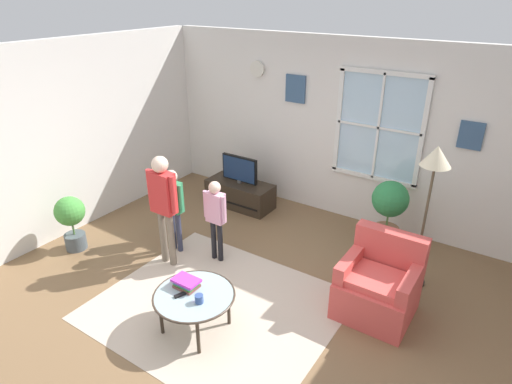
# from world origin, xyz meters

# --- Properties ---
(ground_plane) EXTENTS (6.48, 6.08, 0.02)m
(ground_plane) POSITION_xyz_m (0.00, 0.00, -0.01)
(ground_plane) COLOR brown
(back_wall) EXTENTS (5.88, 0.17, 2.61)m
(back_wall) POSITION_xyz_m (0.01, 2.80, 1.31)
(back_wall) COLOR silver
(back_wall) RESTS_ON ground_plane
(side_wall_left) EXTENTS (0.12, 5.48, 2.61)m
(side_wall_left) POSITION_xyz_m (-3.00, 0.00, 1.31)
(side_wall_left) COLOR silver
(side_wall_left) RESTS_ON ground_plane
(area_rug) EXTENTS (2.51, 2.14, 0.01)m
(area_rug) POSITION_xyz_m (-0.18, 0.00, 0.00)
(area_rug) COLOR #C6B29E
(area_rug) RESTS_ON ground_plane
(tv_stand) EXTENTS (1.07, 0.48, 0.40)m
(tv_stand) POSITION_xyz_m (-1.40, 2.14, 0.20)
(tv_stand) COLOR #2D2319
(tv_stand) RESTS_ON ground_plane
(television) EXTENTS (0.62, 0.08, 0.44)m
(television) POSITION_xyz_m (-1.40, 2.14, 0.63)
(television) COLOR #4C4C4C
(television) RESTS_ON tv_stand
(armchair) EXTENTS (0.76, 0.74, 0.87)m
(armchair) POSITION_xyz_m (1.29, 0.91, 0.33)
(armchair) COLOR #D14C47
(armchair) RESTS_ON ground_plane
(coffee_table) EXTENTS (0.83, 0.83, 0.43)m
(coffee_table) POSITION_xyz_m (-0.15, -0.38, 0.41)
(coffee_table) COLOR #99B2B7
(coffee_table) RESTS_ON ground_plane
(book_stack) EXTENTS (0.27, 0.18, 0.10)m
(book_stack) POSITION_xyz_m (-0.29, -0.33, 0.48)
(book_stack) COLOR brown
(book_stack) RESTS_ON coffee_table
(cup) EXTENTS (0.08, 0.08, 0.09)m
(cup) POSITION_xyz_m (-0.03, -0.44, 0.47)
(cup) COLOR #334C8C
(cup) RESTS_ON coffee_table
(remote_near_books) EXTENTS (0.09, 0.14, 0.02)m
(remote_near_books) POSITION_xyz_m (-0.25, -0.46, 0.44)
(remote_near_books) COLOR black
(remote_near_books) RESTS_ON coffee_table
(person_green_shirt) EXTENTS (0.35, 0.16, 1.15)m
(person_green_shirt) POSITION_xyz_m (-1.34, 0.61, 0.72)
(person_green_shirt) COLOR #333851
(person_green_shirt) RESTS_ON ground_plane
(person_blue_shirt) EXTENTS (0.30, 0.14, 1.01)m
(person_blue_shirt) POSITION_xyz_m (-1.58, 0.77, 0.63)
(person_blue_shirt) COLOR #726656
(person_blue_shirt) RESTS_ON ground_plane
(person_pink_shirt) EXTENTS (0.33, 0.15, 1.09)m
(person_pink_shirt) POSITION_xyz_m (-0.75, 0.73, 0.69)
(person_pink_shirt) COLOR black
(person_pink_shirt) RESTS_ON ground_plane
(person_red_shirt) EXTENTS (0.43, 0.20, 1.44)m
(person_red_shirt) POSITION_xyz_m (-1.22, 0.33, 0.90)
(person_red_shirt) COLOR #726656
(person_red_shirt) RESTS_ON ground_plane
(potted_plant_by_window) EXTENTS (0.47, 0.47, 0.94)m
(potted_plant_by_window) POSITION_xyz_m (0.93, 2.25, 0.57)
(potted_plant_by_window) COLOR #9E6B4C
(potted_plant_by_window) RESTS_ON ground_plane
(potted_plant_corner) EXTENTS (0.39, 0.39, 0.76)m
(potted_plant_corner) POSITION_xyz_m (-2.49, -0.12, 0.46)
(potted_plant_corner) COLOR #4C565B
(potted_plant_corner) RESTS_ON ground_plane
(floor_lamp) EXTENTS (0.32, 0.32, 1.71)m
(floor_lamp) POSITION_xyz_m (1.49, 1.64, 1.43)
(floor_lamp) COLOR black
(floor_lamp) RESTS_ON ground_plane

